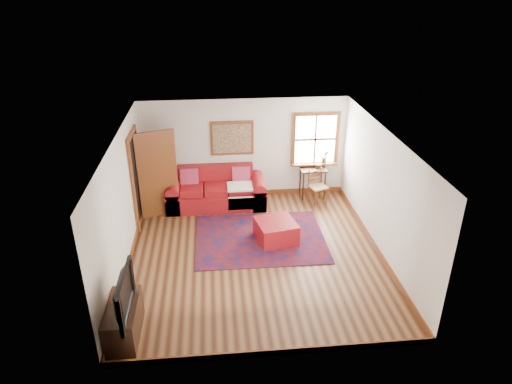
{
  "coord_description": "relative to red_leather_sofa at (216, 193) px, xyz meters",
  "views": [
    {
      "loc": [
        -0.75,
        -7.74,
        5.14
      ],
      "look_at": [
        0.07,
        0.6,
        1.11
      ],
      "focal_mm": 32.0,
      "sensor_mm": 36.0,
      "label": 1
    }
  ],
  "objects": [
    {
      "name": "red_ottoman",
      "position": [
        1.22,
        -1.8,
        -0.08
      ],
      "size": [
        0.92,
        0.92,
        0.45
      ],
      "primitive_type": "cube",
      "rotation": [
        0.0,
        0.0,
        0.21
      ],
      "color": "maroon",
      "rests_on": "ground"
    },
    {
      "name": "television",
      "position": [
        -1.5,
        -4.51,
        0.58
      ],
      "size": [
        0.15,
        1.11,
        0.64
      ],
      "primitive_type": "imported",
      "rotation": [
        0.0,
        0.0,
        1.57
      ],
      "color": "black",
      "rests_on": "media_cabinet"
    },
    {
      "name": "framed_artwork",
      "position": [
        0.43,
        0.42,
        1.24
      ],
      "size": [
        1.05,
        0.07,
        0.85
      ],
      "color": "brown",
      "rests_on": "ground"
    },
    {
      "name": "side_table",
      "position": [
        2.42,
        0.21,
        0.34
      ],
      "size": [
        0.64,
        0.48,
        0.77
      ],
      "color": "#311C10",
      "rests_on": "ground"
    },
    {
      "name": "media_cabinet",
      "position": [
        -1.52,
        -4.36,
        -0.02
      ],
      "size": [
        0.46,
        1.03,
        0.57
      ],
      "primitive_type": "cube",
      "color": "#311C10",
      "rests_on": "ground"
    },
    {
      "name": "window",
      "position": [
        2.51,
        0.41,
        1.01
      ],
      "size": [
        1.18,
        0.2,
        1.38
      ],
      "color": "white",
      "rests_on": "ground"
    },
    {
      "name": "candle_hurricane",
      "position": [
        -1.47,
        -3.97,
        0.35
      ],
      "size": [
        0.12,
        0.12,
        0.18
      ],
      "color": "silver",
      "rests_on": "media_cabinet"
    },
    {
      "name": "ladder_back_chair",
      "position": [
        2.46,
        -0.1,
        0.15
      ],
      "size": [
        0.5,
        0.49,
        0.85
      ],
      "color": "tan",
      "rests_on": "ground"
    },
    {
      "name": "doorway",
      "position": [
        -1.48,
        -0.51,
        0.76
      ],
      "size": [
        0.89,
        1.08,
        2.14
      ],
      "color": "black",
      "rests_on": "ground"
    },
    {
      "name": "room_envelope",
      "position": [
        0.73,
        -2.28,
        1.34
      ],
      "size": [
        5.04,
        5.54,
        2.52
      ],
      "color": "silver",
      "rests_on": "ground"
    },
    {
      "name": "persian_rug",
      "position": [
        0.9,
        -1.7,
        -0.3
      ],
      "size": [
        2.75,
        2.21,
        0.02
      ],
      "primitive_type": "cube",
      "rotation": [
        0.0,
        0.0,
        -0.01
      ],
      "color": "#620F0E",
      "rests_on": "ground"
    },
    {
      "name": "red_leather_sofa",
      "position": [
        0.0,
        0.0,
        0.0
      ],
      "size": [
        2.36,
        0.98,
        0.92
      ],
      "color": "maroon",
      "rests_on": "ground"
    },
    {
      "name": "ground",
      "position": [
        0.73,
        -2.29,
        -0.31
      ],
      "size": [
        5.5,
        5.5,
        0.0
      ],
      "primitive_type": "plane",
      "color": "#3C1F10",
      "rests_on": "ground"
    }
  ]
}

